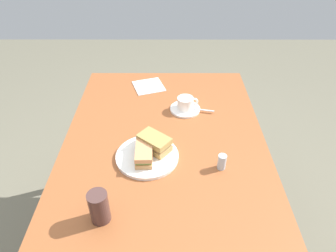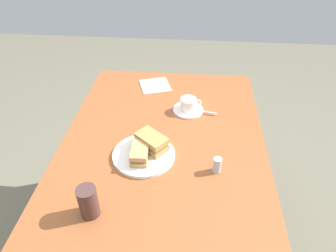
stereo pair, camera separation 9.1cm
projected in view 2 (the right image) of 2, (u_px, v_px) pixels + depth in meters
The scene contains 11 objects.
ground_plane at pixel (164, 245), 1.76m from camera, with size 6.00×6.00×0.00m, color #6C6956.
dining_table at pixel (163, 159), 1.35m from camera, with size 1.23×0.85×0.77m.
sandwich_plate at pixel (144, 155), 1.22m from camera, with size 0.25×0.25×0.01m, color white.
sandwich_front at pixel (141, 150), 1.20m from camera, with size 0.14×0.07×0.05m.
sandwich_back at pixel (152, 142), 1.23m from camera, with size 0.14×0.15×0.06m.
coffee_saucer at pixel (188, 110), 1.47m from camera, with size 0.14×0.14×0.01m, color white.
coffee_cup at pixel (189, 104), 1.45m from camera, with size 0.08×0.10×0.06m.
spoon at pixel (203, 111), 1.45m from camera, with size 0.03×0.10×0.01m.
napkin at pixel (155, 85), 1.66m from camera, with size 0.15×0.15×0.00m, color white.
salt_shaker at pixel (217, 165), 1.15m from camera, with size 0.03×0.03×0.06m, color silver.
drinking_glass at pixel (88, 202), 0.98m from camera, with size 0.06×0.06×0.12m, color #482E2B.
Camera 2 is at (-0.97, -0.11, 1.62)m, focal length 33.02 mm.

